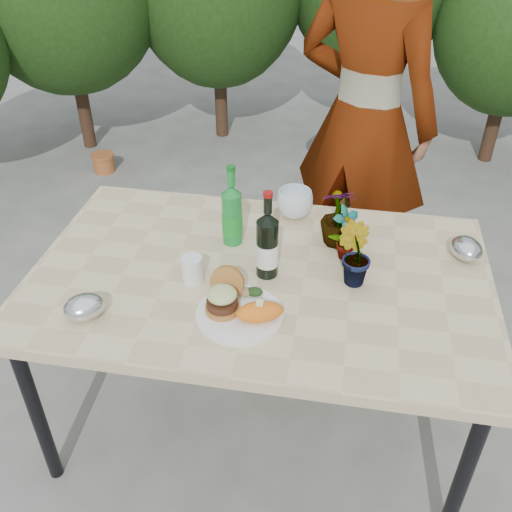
% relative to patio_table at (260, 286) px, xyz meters
% --- Properties ---
extents(ground, '(80.00, 80.00, 0.00)m').
position_rel_patio_table_xyz_m(ground, '(0.00, 0.00, -0.69)').
color(ground, '#60605C').
rests_on(ground, ground).
extents(patio_table, '(1.60, 1.00, 0.75)m').
position_rel_patio_table_xyz_m(patio_table, '(0.00, 0.00, 0.00)').
color(patio_table, '#D2BC8C').
rests_on(patio_table, ground).
extents(shrub_hedge, '(6.77, 5.02, 2.13)m').
position_rel_patio_table_xyz_m(shrub_hedge, '(-0.05, 1.81, 0.44)').
color(shrub_hedge, '#382316').
rests_on(shrub_hedge, ground).
extents(dinner_plate, '(0.28, 0.28, 0.01)m').
position_rel_patio_table_xyz_m(dinner_plate, '(-0.03, -0.23, 0.06)').
color(dinner_plate, white).
rests_on(dinner_plate, patio_table).
extents(burger_stack, '(0.11, 0.16, 0.11)m').
position_rel_patio_table_xyz_m(burger_stack, '(-0.08, -0.22, 0.12)').
color(burger_stack, '#B7722D').
rests_on(burger_stack, dinner_plate).
extents(sweet_potato, '(0.17, 0.12, 0.06)m').
position_rel_patio_table_xyz_m(sweet_potato, '(0.04, -0.25, 0.10)').
color(sweet_potato, orange).
rests_on(sweet_potato, dinner_plate).
extents(grilled_veg, '(0.08, 0.05, 0.03)m').
position_rel_patio_table_xyz_m(grilled_veg, '(-0.01, -0.14, 0.09)').
color(grilled_veg, olive).
rests_on(grilled_veg, dinner_plate).
extents(wine_bottle, '(0.08, 0.08, 0.32)m').
position_rel_patio_table_xyz_m(wine_bottle, '(0.02, 0.00, 0.18)').
color(wine_bottle, black).
rests_on(wine_bottle, patio_table).
extents(sparkling_water, '(0.08, 0.08, 0.32)m').
position_rel_patio_table_xyz_m(sparkling_water, '(-0.13, 0.18, 0.17)').
color(sparkling_water, '#167D2D').
rests_on(sparkling_water, patio_table).
extents(plastic_cup, '(0.07, 0.07, 0.09)m').
position_rel_patio_table_xyz_m(plastic_cup, '(-0.22, -0.08, 0.10)').
color(plastic_cup, white).
rests_on(plastic_cup, patio_table).
extents(seedling_left, '(0.13, 0.13, 0.21)m').
position_rel_patio_table_xyz_m(seedling_left, '(0.28, 0.14, 0.16)').
color(seedling_left, '#27511B').
rests_on(seedling_left, patio_table).
extents(seedling_mid, '(0.16, 0.15, 0.22)m').
position_rel_patio_table_xyz_m(seedling_mid, '(0.31, 0.01, 0.17)').
color(seedling_mid, '#235D20').
rests_on(seedling_mid, patio_table).
extents(seedling_right, '(0.16, 0.16, 0.23)m').
position_rel_patio_table_xyz_m(seedling_right, '(0.25, 0.24, 0.17)').
color(seedling_right, '#23521C').
rests_on(seedling_right, patio_table).
extents(blue_bowl, '(0.18, 0.18, 0.11)m').
position_rel_patio_table_xyz_m(blue_bowl, '(0.07, 0.40, 0.11)').
color(blue_bowl, silver).
rests_on(blue_bowl, patio_table).
extents(foil_packet_left, '(0.17, 0.17, 0.08)m').
position_rel_patio_table_xyz_m(foil_packet_left, '(-0.51, -0.32, 0.10)').
color(foil_packet_left, silver).
rests_on(foil_packet_left, patio_table).
extents(foil_packet_right, '(0.15, 0.16, 0.08)m').
position_rel_patio_table_xyz_m(foil_packet_right, '(0.71, 0.22, 0.10)').
color(foil_packet_right, '#BABDC2').
rests_on(foil_packet_right, patio_table).
extents(person, '(0.81, 0.69, 1.89)m').
position_rel_patio_table_xyz_m(person, '(0.32, 0.96, 0.25)').
color(person, '#A07050').
rests_on(person, ground).
extents(terracotta_pot, '(0.17, 0.17, 0.14)m').
position_rel_patio_table_xyz_m(terracotta_pot, '(-1.51, 1.99, -0.62)').
color(terracotta_pot, '#AC592C').
rests_on(terracotta_pot, ground).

